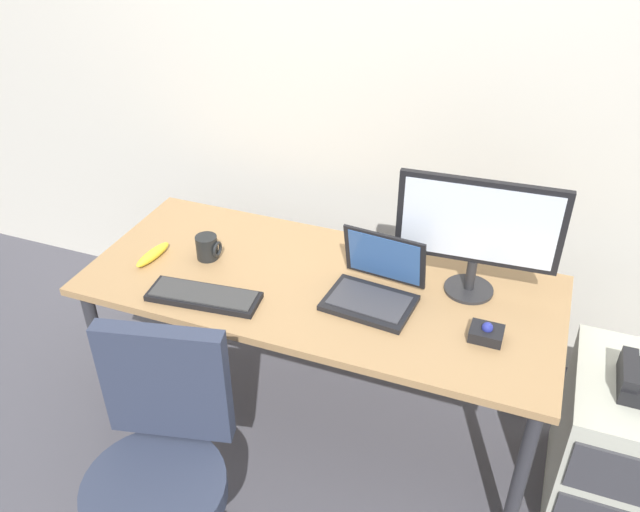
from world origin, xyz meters
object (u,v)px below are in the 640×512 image
Objects in this scene: coffee_mug at (207,248)px; banana at (153,255)px; file_cabinet at (621,446)px; office_chair at (163,482)px; paper_notepad at (397,261)px; monitor_main at (478,229)px; keyboard at (204,296)px; laptop at (375,286)px; trackball_mouse at (486,333)px.

coffee_mug is 0.22m from banana.
file_cabinet is 1.59m from office_chair.
office_chair is at bearing -114.05° from paper_notepad.
banana is at bearing -178.10° from file_cabinet.
monitor_main is at bearing 164.69° from file_cabinet.
keyboard is at bearing -26.78° from banana.
laptop reaches higher than coffee_mug.
paper_notepad is (-0.92, 0.26, 0.41)m from file_cabinet.
file_cabinet is 0.65× the size of office_chair.
laptop is at bearing 21.57° from keyboard.
keyboard is 3.84× the size of trackball_mouse.
file_cabinet is 1.40× the size of keyboard.
laptop reaches higher than office_chair.
keyboard is at bearing -171.67° from file_cabinet.
office_chair reaches higher than paper_notepad.
file_cabinet is 1.69m from coffee_mug.
coffee_mug is 0.51× the size of banana.
file_cabinet is 6.07× the size of coffee_mug.
trackball_mouse is 0.53× the size of paper_notepad.
coffee_mug is (-0.69, 0.01, -0.01)m from laptop.
keyboard is 2.22× the size of banana.
trackball_mouse reaches higher than file_cabinet.
keyboard is 0.27m from coffee_mug.
paper_notepad is at bearing 39.04° from keyboard.
file_cabinet is at bearing 1.90° from banana.
file_cabinet is 2.84× the size of paper_notepad.
monitor_main is 1.25m from banana.
coffee_mug is (-0.25, 0.80, 0.34)m from office_chair.
banana reaches higher than keyboard.
laptop reaches higher than banana.
banana is (-1.21, -0.23, -0.25)m from monitor_main.
monitor_main is 1.71× the size of laptop.
laptop is at bearing 179.63° from file_cabinet.
monitor_main is 2.75× the size of paper_notepad.
office_chair is 2.17× the size of keyboard.
paper_notepad is (0.59, 0.48, -0.01)m from keyboard.
office_chair is at bearing -119.59° from laptop.
trackball_mouse is (0.86, 0.70, 0.31)m from office_chair.
trackball_mouse is (0.99, 0.15, 0.01)m from keyboard.
coffee_mug reaches higher than banana.
monitor_main is at bearing -16.89° from paper_notepad.
file_cabinet is 3.11× the size of banana.
coffee_mug is (-1.00, -0.15, -0.22)m from monitor_main.
paper_notepad is 0.97m from banana.
laptop is 1.76× the size of banana.
trackball_mouse is at bearing 39.19° from office_chair.
laptop reaches higher than trackball_mouse.
monitor_main is at bearing 23.80° from keyboard.
keyboard is 4.33× the size of coffee_mug.
office_chair reaches higher than banana.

